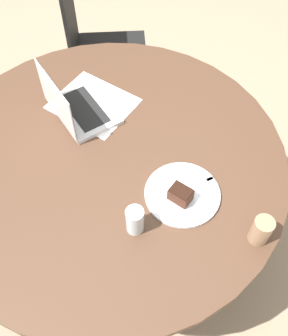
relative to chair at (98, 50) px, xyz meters
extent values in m
plane|color=gray|center=(-0.93, 0.30, -0.47)|extent=(12.00, 12.00, 0.00)
cylinder|color=#4C3323|center=(-0.93, 0.30, -0.46)|extent=(0.43, 0.43, 0.02)
cylinder|color=#4C3323|center=(-0.93, 0.30, -0.11)|extent=(0.09, 0.09, 0.69)
cylinder|color=#4C3323|center=(-0.93, 0.30, 0.25)|extent=(1.36, 1.36, 0.03)
cube|color=black|center=(-0.03, -0.07, -0.04)|extent=(0.55, 0.55, 0.02)
cube|color=black|center=(0.05, 0.12, 0.21)|extent=(0.36, 0.16, 0.48)
cube|color=black|center=(0.08, -0.32, -0.26)|extent=(0.05, 0.05, 0.42)
cube|color=black|center=(-0.28, -0.17, -0.26)|extent=(0.05, 0.05, 0.42)
cube|color=black|center=(0.22, 0.04, -0.26)|extent=(0.05, 0.05, 0.42)
cube|color=black|center=(-0.13, 0.18, -0.26)|extent=(0.05, 0.05, 0.42)
cube|color=white|center=(-0.65, 0.26, 0.27)|extent=(0.41, 0.39, 0.00)
cylinder|color=silver|center=(-1.21, 0.14, 0.27)|extent=(0.27, 0.27, 0.01)
cube|color=#472619|center=(-1.23, 0.16, 0.31)|extent=(0.09, 0.09, 0.05)
cube|color=black|center=(-1.23, 0.16, 0.33)|extent=(0.09, 0.08, 0.00)
cube|color=silver|center=(-1.20, 0.09, 0.28)|extent=(0.02, 0.17, 0.00)
cube|color=silver|center=(-1.20, 0.02, 0.28)|extent=(0.03, 0.03, 0.00)
cylinder|color=#997556|center=(-1.46, -0.01, 0.32)|extent=(0.07, 0.07, 0.11)
cylinder|color=silver|center=(-1.25, 0.34, 0.32)|extent=(0.06, 0.06, 0.11)
cube|color=silver|center=(-0.68, 0.30, 0.28)|extent=(0.31, 0.24, 0.02)
cube|color=black|center=(-0.68, 0.30, 0.29)|extent=(0.25, 0.15, 0.00)
cube|color=silver|center=(-0.69, 0.41, 0.39)|extent=(0.29, 0.04, 0.21)
cube|color=black|center=(-0.69, 0.41, 0.39)|extent=(0.27, 0.04, 0.19)
camera|label=1|loc=(-1.81, 0.58, 1.47)|focal=42.00mm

